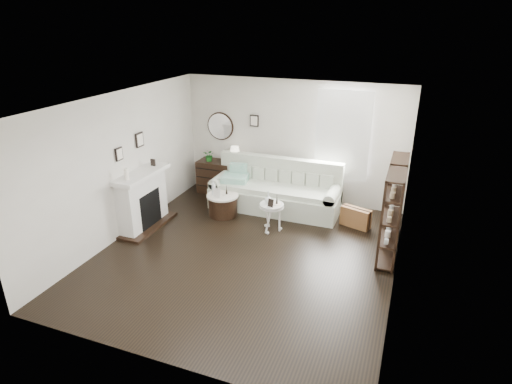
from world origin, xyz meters
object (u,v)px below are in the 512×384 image
at_px(pedestal_table, 272,206).
at_px(drum_table, 223,205).
at_px(dresser, 222,177).
at_px(sofa, 276,193).

bearing_deg(pedestal_table, drum_table, 165.17).
relative_size(dresser, pedestal_table, 2.02).
xyz_separation_m(drum_table, pedestal_table, (1.19, -0.32, 0.29)).
height_order(drum_table, pedestal_table, pedestal_table).
relative_size(drum_table, pedestal_table, 1.16).
relative_size(sofa, dresser, 2.40).
distance_m(dresser, drum_table, 1.27).
height_order(dresser, drum_table, dresser).
height_order(sofa, drum_table, sofa).
bearing_deg(drum_table, sofa, 39.03).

